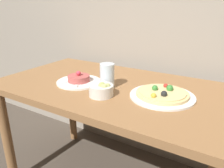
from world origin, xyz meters
TOP-DOWN VIEW (x-y plane):
  - dining_table at (0.00, 0.37)m, footprint 1.31×0.74m
  - pizza_plate at (0.30, 0.35)m, footprint 0.31×0.31m
  - tartare_plate at (-0.18, 0.30)m, footprint 0.25×0.25m
  - small_bowl at (0.04, 0.21)m, footprint 0.12×0.12m
  - drinking_glass at (0.00, 0.32)m, footprint 0.08×0.08m

SIDE VIEW (x-z plane):
  - dining_table at x=0.00m, z-range 0.26..0.99m
  - pizza_plate at x=0.30m, z-range 0.71..0.77m
  - tartare_plate at x=-0.18m, z-range 0.71..0.78m
  - small_bowl at x=0.04m, z-range 0.72..0.79m
  - drinking_glass at x=0.00m, z-range 0.73..0.86m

